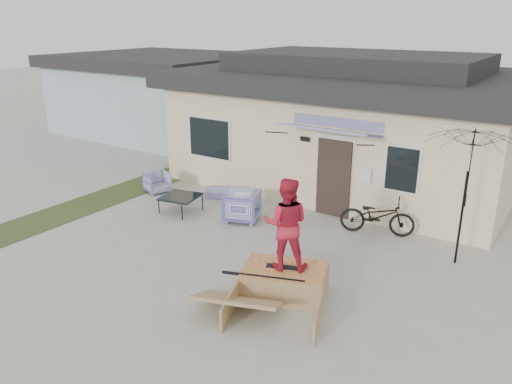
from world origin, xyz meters
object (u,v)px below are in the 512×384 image
Objects in this scene: armchair_left at (157,181)px; armchair_right at (242,204)px; skate_ramp at (284,281)px; skateboard at (285,267)px; coffee_table at (181,204)px; bicycle at (378,212)px; patio_umbrella at (466,187)px; skater at (286,223)px; loveseat at (229,189)px.

armchair_right is (3.47, -0.41, 0.10)m from armchair_left.
armchair_right reaches higher than skate_ramp.
armchair_right is 3.85m from skate_ramp.
skate_ramp is 2.86× the size of skateboard.
skateboard reaches higher than coffee_table.
armchair_right is 0.49× the size of bicycle.
skate_ramp is (6.32, -3.00, -0.09)m from armchair_left.
skateboard is at bearing 155.81° from bicycle.
armchair_left is 0.74× the size of coffee_table.
skater is at bearing -128.21° from patio_umbrella.
skater is (-0.45, -3.68, 0.89)m from bicycle.
armchair_right is at bearing -74.84° from armchair_left.
coffee_table is 0.53× the size of skater.
skate_ramp is (2.85, -2.58, -0.18)m from armchair_right.
skateboard is 0.41× the size of skater.
armchair_right is 1.81m from coffee_table.
patio_umbrella is at bearing -153.49° from skater.
loveseat is at bearing -67.47° from skater.
coffee_table is (-0.42, -1.67, -0.04)m from loveseat.
skateboard is (2.84, -2.53, 0.10)m from armchair_right.
skater is (6.30, -2.95, 1.12)m from armchair_left.
skater reaches higher than patio_umbrella.
loveseat is 5.66m from skate_ramp.
coffee_table is at bearing 90.29° from bicycle.
armchair_left is at bearing 134.78° from skate_ramp.
bicycle is at bearing 157.95° from loveseat.
patio_umbrella is 3.24× the size of skateboard.
coffee_table is at bearing 134.81° from skateboard.
loveseat is 5.74m from skater.
loveseat is at bearing 117.71° from skate_ramp.
patio_umbrella is (8.78, 0.20, 1.40)m from armchair_left.
bicycle reaches higher than skate_ramp.
armchair_left is at bearing -0.00° from loveseat.
patio_umbrella is 4.30m from skate_ramp.
skate_ramp is at bearing -25.01° from coffee_table.
loveseat reaches higher than skate_ramp.
coffee_table is at bearing -49.86° from skater.
skater is (4.16, -3.77, 1.20)m from loveseat.
patio_umbrella is at bearing 153.63° from loveseat.
armchair_right is (1.32, -1.24, 0.18)m from loveseat.
loveseat is 0.76× the size of bicycle.
skate_ramp is at bearing -93.42° from armchair_left.
bicycle reaches higher than skateboard.
skate_ramp is at bearing 27.89° from armchair_right.
skate_ramp is at bearing -127.58° from patio_umbrella.
skate_ramp is 1.17× the size of skater.
skater reaches higher than armchair_right.
skater is (0.00, 0.00, 0.92)m from skateboard.
loveseat is 4.62m from bicycle.
skateboard is (4.16, -3.77, 0.28)m from loveseat.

